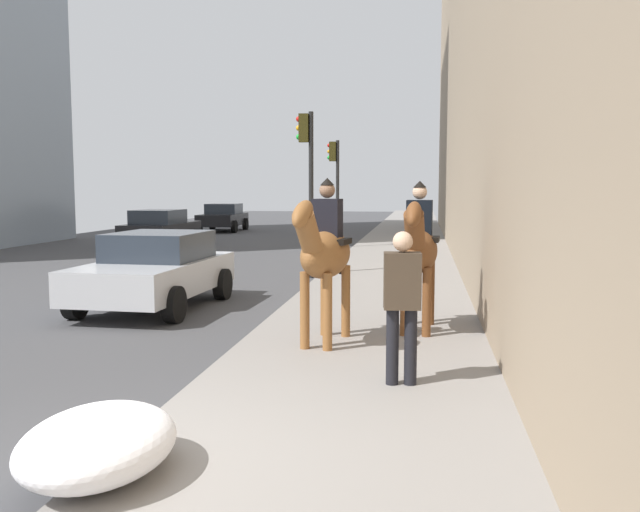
% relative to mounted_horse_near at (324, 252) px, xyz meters
% --- Properties ---
extents(sidewalk_slab, '(120.00, 3.49, 0.12)m').
position_rel_mounted_horse_near_xyz_m(sidewalk_slab, '(-4.49, -0.54, -1.35)').
color(sidewalk_slab, gray).
rests_on(sidewalk_slab, ground).
extents(mounted_horse_near, '(2.14, 0.80, 2.31)m').
position_rel_mounted_horse_near_xyz_m(mounted_horse_near, '(0.00, 0.00, 0.00)').
color(mounted_horse_near, brown).
rests_on(mounted_horse_near, sidewalk_slab).
extents(mounted_horse_far, '(2.15, 0.67, 2.27)m').
position_rel_mounted_horse_near_xyz_m(mounted_horse_far, '(1.05, -1.28, -0.03)').
color(mounted_horse_far, brown).
rests_on(mounted_horse_far, sidewalk_slab).
extents(pedestrian_greeting, '(0.30, 0.42, 1.70)m').
position_rel_mounted_horse_near_xyz_m(pedestrian_greeting, '(-1.84, -1.13, -0.31)').
color(pedestrian_greeting, black).
rests_on(pedestrian_greeting, sidewalk_slab).
extents(car_near_lane, '(4.09, 2.18, 1.44)m').
position_rel_mounted_horse_near_xyz_m(car_near_lane, '(2.96, 3.66, -0.66)').
color(car_near_lane, '#B7BABF').
rests_on(car_near_lane, ground).
extents(car_mid_lane, '(4.10, 2.09, 1.44)m').
position_rel_mounted_horse_near_xyz_m(car_mid_lane, '(15.86, 8.70, -0.66)').
color(car_mid_lane, black).
rests_on(car_mid_lane, ground).
extents(car_far_lane, '(4.08, 2.15, 1.44)m').
position_rel_mounted_horse_near_xyz_m(car_far_lane, '(25.38, 9.03, -0.67)').
color(car_far_lane, black).
rests_on(car_far_lane, ground).
extents(traffic_light_near_curb, '(0.20, 0.44, 4.17)m').
position_rel_mounted_horse_near_xyz_m(traffic_light_near_curb, '(7.69, 1.53, 1.37)').
color(traffic_light_near_curb, black).
rests_on(traffic_light_near_curb, ground).
extents(traffic_light_far_curb, '(0.20, 0.44, 3.98)m').
position_rel_mounted_horse_near_xyz_m(traffic_light_far_curb, '(15.41, 1.82, 1.26)').
color(traffic_light_far_curb, black).
rests_on(traffic_light_far_curb, ground).
extents(snow_pile_near, '(1.45, 1.12, 0.50)m').
position_rel_mounted_horse_near_xyz_m(snow_pile_near, '(-4.61, 1.06, -1.03)').
color(snow_pile_near, white).
rests_on(snow_pile_near, sidewalk_slab).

